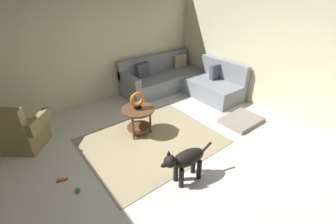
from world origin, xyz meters
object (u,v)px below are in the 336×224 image
object	(u,v)px
dog	(186,160)
dog_toy_ball	(78,190)
side_table	(138,114)
torus_sculpture	(137,100)
sectional_couch	(181,81)
dog_toy_rope	(62,179)
armchair	(20,132)
dog_bed_mat	(241,120)

from	to	relation	value
dog	dog_toy_ball	world-z (taller)	dog
side_table	torus_sculpture	world-z (taller)	torus_sculpture
sectional_couch	side_table	size ratio (longest dim) A/B	3.75
torus_sculpture	dog_toy_rope	world-z (taller)	torus_sculpture
sectional_couch	torus_sculpture	xyz separation A→B (m)	(-1.88, -0.96, 0.42)
armchair	dog_toy_ball	xyz separation A→B (m)	(0.37, -1.55, -0.29)
sectional_couch	dog	xyz separation A→B (m)	(-2.00, -2.39, 0.09)
armchair	side_table	world-z (taller)	armchair
dog_toy_ball	dog_bed_mat	bearing A→B (deg)	-5.19
dog_toy_ball	dog_toy_rope	xyz separation A→B (m)	(-0.11, 0.35, -0.01)
dog_bed_mat	dog	size ratio (longest dim) A/B	0.94
sectional_couch	armchair	bearing A→B (deg)	-178.60
armchair	dog	xyz separation A→B (m)	(1.67, -2.30, 0.05)
dog	dog_toy_rope	size ratio (longest dim) A/B	5.67
side_table	torus_sculpture	size ratio (longest dim) A/B	1.84
dog	dog_toy_ball	distance (m)	1.54
armchair	dog_bed_mat	bearing A→B (deg)	13.80
sectional_couch	dog_toy_rope	bearing A→B (deg)	-159.32
sectional_couch	dog_toy_rope	size ratio (longest dim) A/B	15.05
dog	dog_toy_rope	bearing A→B (deg)	58.83
sectional_couch	dog_bed_mat	world-z (taller)	sectional_couch
armchair	dog_toy_ball	distance (m)	1.62
dog_bed_mat	dog	world-z (taller)	dog
dog_bed_mat	dog_toy_rope	xyz separation A→B (m)	(-3.40, 0.65, -0.02)
torus_sculpture	armchair	bearing A→B (deg)	154.05
torus_sculpture	dog	distance (m)	1.47
side_table	dog_toy_rope	world-z (taller)	side_table
torus_sculpture	dog_toy_rope	bearing A→B (deg)	-168.04
armchair	side_table	size ratio (longest dim) A/B	1.66
side_table	torus_sculpture	distance (m)	0.29
armchair	dog	size ratio (longest dim) A/B	1.18
armchair	dog	world-z (taller)	armchair
sectional_couch	armchair	size ratio (longest dim) A/B	2.25
sectional_couch	armchair	distance (m)	3.68
armchair	dog_bed_mat	xyz separation A→B (m)	(3.66, -1.84, -0.28)
sectional_couch	dog	size ratio (longest dim) A/B	2.66
torus_sculpture	dog_toy_ball	xyz separation A→B (m)	(-1.42, -0.67, -0.67)
dog_bed_mat	dog_toy_rope	bearing A→B (deg)	169.21
dog_bed_mat	dog	distance (m)	2.07
sectional_couch	dog	bearing A→B (deg)	-130.03
dog_toy_rope	dog_toy_ball	bearing A→B (deg)	-73.03
dog	torus_sculpture	bearing A→B (deg)	1.94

